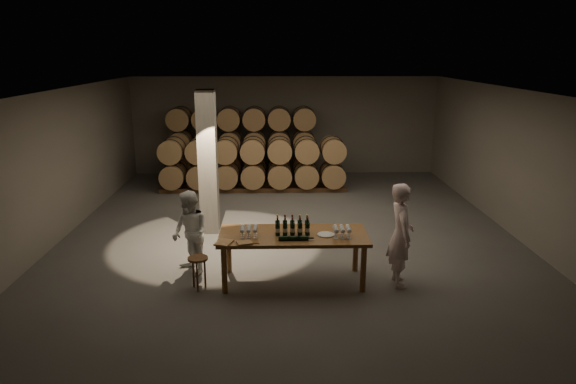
{
  "coord_description": "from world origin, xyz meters",
  "views": [
    {
      "loc": [
        -0.3,
        -10.95,
        3.99
      ],
      "look_at": [
        -0.04,
        -0.46,
        1.1
      ],
      "focal_mm": 32.0,
      "sensor_mm": 36.0,
      "label": 1
    }
  ],
  "objects_px": {
    "notebook_near": "(244,243)",
    "stool": "(198,263)",
    "bottle_cluster": "(292,228)",
    "plate": "(326,235)",
    "person_woman": "(190,233)",
    "tasting_table": "(293,240)",
    "person_man": "(401,235)"
  },
  "relations": [
    {
      "from": "bottle_cluster",
      "to": "person_woman",
      "type": "height_order",
      "value": "person_woman"
    },
    {
      "from": "person_woman",
      "to": "plate",
      "type": "bearing_deg",
      "value": 41.89
    },
    {
      "from": "plate",
      "to": "stool",
      "type": "height_order",
      "value": "plate"
    },
    {
      "from": "bottle_cluster",
      "to": "plate",
      "type": "relative_size",
      "value": 2.02
    },
    {
      "from": "notebook_near",
      "to": "person_man",
      "type": "xyz_separation_m",
      "value": [
        2.69,
        0.31,
        0.0
      ]
    },
    {
      "from": "stool",
      "to": "person_man",
      "type": "height_order",
      "value": "person_man"
    },
    {
      "from": "person_man",
      "to": "person_woman",
      "type": "height_order",
      "value": "person_man"
    },
    {
      "from": "plate",
      "to": "person_man",
      "type": "bearing_deg",
      "value": -2.93
    },
    {
      "from": "person_woman",
      "to": "notebook_near",
      "type": "bearing_deg",
      "value": 13.52
    },
    {
      "from": "bottle_cluster",
      "to": "plate",
      "type": "height_order",
      "value": "bottle_cluster"
    },
    {
      "from": "tasting_table",
      "to": "bottle_cluster",
      "type": "xyz_separation_m",
      "value": [
        -0.01,
        0.01,
        0.22
      ]
    },
    {
      "from": "tasting_table",
      "to": "person_woman",
      "type": "xyz_separation_m",
      "value": [
        -1.87,
        0.41,
        -0.01
      ]
    },
    {
      "from": "tasting_table",
      "to": "stool",
      "type": "xyz_separation_m",
      "value": [
        -1.65,
        -0.25,
        -0.32
      ]
    },
    {
      "from": "notebook_near",
      "to": "person_man",
      "type": "distance_m",
      "value": 2.71
    },
    {
      "from": "plate",
      "to": "stool",
      "type": "relative_size",
      "value": 0.51
    },
    {
      "from": "bottle_cluster",
      "to": "plate",
      "type": "distance_m",
      "value": 0.59
    },
    {
      "from": "notebook_near",
      "to": "person_woman",
      "type": "xyz_separation_m",
      "value": [
        -1.04,
        0.86,
        -0.13
      ]
    },
    {
      "from": "notebook_near",
      "to": "stool",
      "type": "relative_size",
      "value": 0.42
    },
    {
      "from": "bottle_cluster",
      "to": "stool",
      "type": "relative_size",
      "value": 1.04
    },
    {
      "from": "tasting_table",
      "to": "bottle_cluster",
      "type": "height_order",
      "value": "bottle_cluster"
    },
    {
      "from": "plate",
      "to": "tasting_table",
      "type": "bearing_deg",
      "value": 173.48
    },
    {
      "from": "person_man",
      "to": "plate",
      "type": "bearing_deg",
      "value": 86.72
    },
    {
      "from": "bottle_cluster",
      "to": "stool",
      "type": "xyz_separation_m",
      "value": [
        -1.63,
        -0.26,
        -0.54
      ]
    },
    {
      "from": "notebook_near",
      "to": "person_man",
      "type": "bearing_deg",
      "value": -10.19
    },
    {
      "from": "notebook_near",
      "to": "stool",
      "type": "height_order",
      "value": "notebook_near"
    },
    {
      "from": "bottle_cluster",
      "to": "notebook_near",
      "type": "height_order",
      "value": "bottle_cluster"
    },
    {
      "from": "person_man",
      "to": "person_woman",
      "type": "relative_size",
      "value": 1.18
    },
    {
      "from": "plate",
      "to": "stool",
      "type": "bearing_deg",
      "value": -175.12
    },
    {
      "from": "person_man",
      "to": "person_woman",
      "type": "bearing_deg",
      "value": 81.38
    },
    {
      "from": "notebook_near",
      "to": "person_woman",
      "type": "bearing_deg",
      "value": 123.7
    },
    {
      "from": "plate",
      "to": "person_man",
      "type": "xyz_separation_m",
      "value": [
        1.3,
        -0.07,
        0.01
      ]
    },
    {
      "from": "notebook_near",
      "to": "stool",
      "type": "distance_m",
      "value": 0.95
    }
  ]
}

